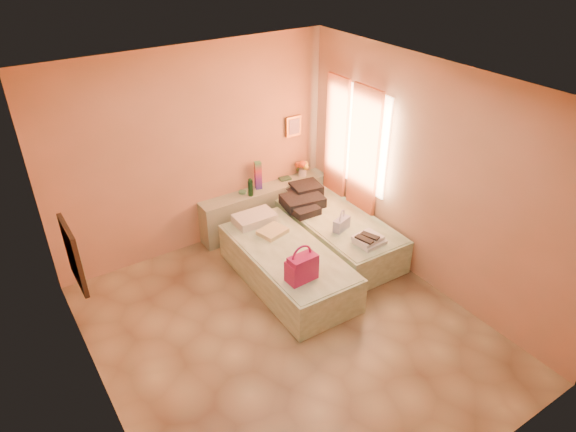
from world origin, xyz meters
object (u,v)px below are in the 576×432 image
magenta_handbag (302,267)px  towel_stack (370,240)px  bed_right (336,233)px  water_bottle (251,188)px  bed_left (287,266)px  blue_handbag (342,224)px  headboard_ledge (266,207)px  flower_vase (303,167)px  green_book (285,179)px

magenta_handbag → towel_stack: size_ratio=1.01×
bed_right → water_bottle: bearing=131.2°
bed_left → towel_stack: (0.97, -0.45, 0.30)m
bed_left → bed_right: 1.05m
magenta_handbag → blue_handbag: size_ratio=1.36×
headboard_ledge → blue_handbag: (0.38, -1.32, 0.26)m
water_bottle → flower_vase: flower_vase is taller
flower_vase → blue_handbag: 1.42m
flower_vase → magenta_handbag: bearing=-125.1°
headboard_ledge → blue_handbag: bearing=-74.0°
green_book → towel_stack: size_ratio=0.48×
bed_left → green_book: size_ratio=11.85×
water_bottle → towel_stack: water_bottle is taller
bed_right → flower_vase: (0.17, 1.09, 0.54)m
towel_stack → bed_right: bearing=86.1°
headboard_ledge → bed_left: headboard_ledge is taller
headboard_ledge → magenta_handbag: magenta_handbag is taller
blue_handbag → water_bottle: bearing=100.2°
blue_handbag → towel_stack: size_ratio=0.74×
headboard_ledge → blue_handbag: size_ratio=7.91×
bed_left → water_bottle: size_ratio=7.83×
bed_right → magenta_handbag: magenta_handbag is taller
bed_left → water_bottle: water_bottle is taller
towel_stack → blue_handbag: bearing=102.1°
bed_left → bed_right: bearing=16.6°
bed_right → water_bottle: 1.37m
magenta_handbag → bed_right: bearing=32.9°
headboard_ledge → bed_right: bearing=-63.4°
green_book → magenta_handbag: bearing=-110.5°
green_book → towel_stack: (0.08, -1.85, -0.11)m
bed_left → green_book: green_book is taller
flower_vase → towel_stack: flower_vase is taller
bed_right → green_book: 1.21m
bed_left → magenta_handbag: 0.74m
bed_left → towel_stack: bearing=-23.7°
headboard_ledge → water_bottle: water_bottle is taller
green_book → towel_stack: 1.86m
magenta_handbag → blue_handbag: (1.05, 0.59, -0.08)m
water_bottle → blue_handbag: 1.42m
green_book → headboard_ledge: bearing=-161.1°
water_bottle → blue_handbag: size_ratio=0.99×
bed_right → towel_stack: towel_stack is taller
blue_handbag → towel_stack: blue_handbag is taller
water_bottle → green_book: bearing=12.9°
blue_handbag → bed_left: bearing=162.4°
headboard_ledge → flower_vase: 0.84m
bed_left → bed_right: size_ratio=1.00×
water_bottle → flower_vase: size_ratio=0.89×
magenta_handbag → bed_left: bearing=69.7°
bed_right → magenta_handbag: bearing=-143.1°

